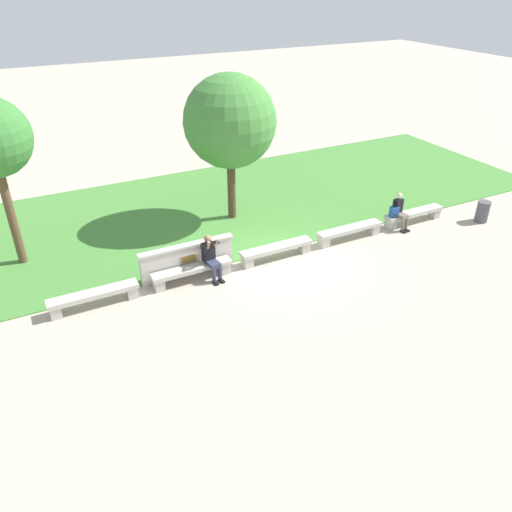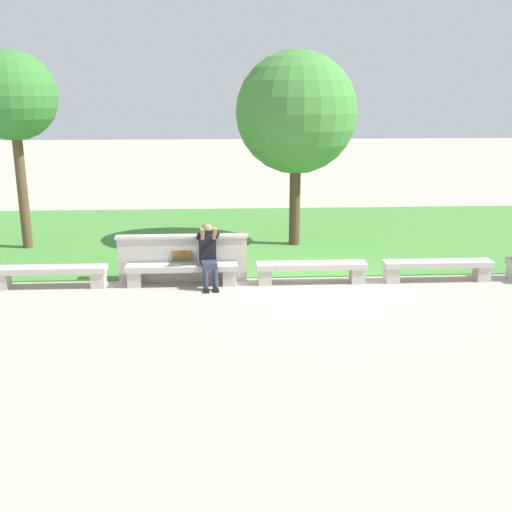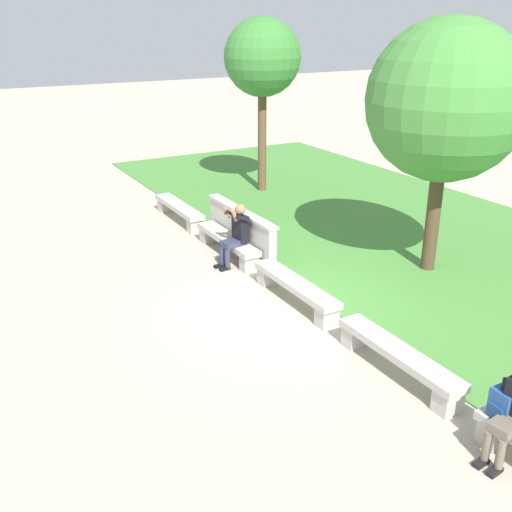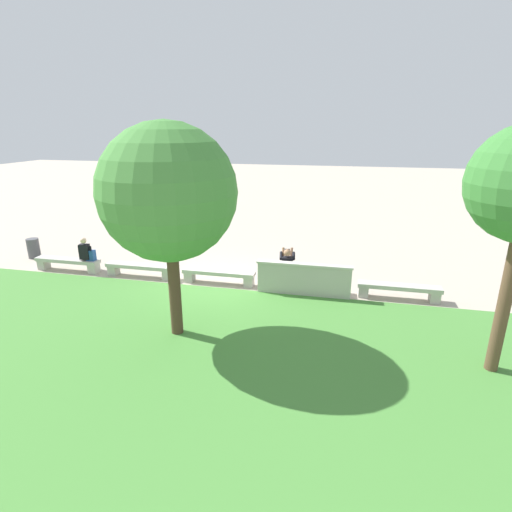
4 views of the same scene
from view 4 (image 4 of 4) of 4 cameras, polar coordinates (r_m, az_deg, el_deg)
ground_plane at (r=12.91m, az=-5.31°, el=-3.95°), size 80.00×80.00×0.00m
grass_strip at (r=9.29m, az=-13.74°, el=-13.79°), size 25.32×8.00×0.03m
bench_main at (r=12.36m, az=19.73°, el=-4.49°), size 2.35×0.40×0.45m
bench_near at (r=12.28m, az=6.96°, el=-3.65°), size 2.35×0.40×0.45m
bench_mid at (r=12.80m, az=-5.35°, el=-2.67°), size 2.35×0.40×0.45m
bench_far at (r=13.85m, az=-16.23°, el=-1.69°), size 2.35×0.40×0.45m
bench_end at (r=15.33m, az=-25.28°, el=-0.83°), size 2.35×0.40×0.45m
backrest_wall_with_plaque at (r=11.89m, az=6.82°, el=-3.33°), size 2.81×0.24×1.01m
person_photographer at (r=12.26m, az=4.46°, el=-1.47°), size 0.51×0.76×1.32m
person_distant at (r=14.84m, az=-23.02°, el=0.35°), size 0.48×0.70×1.26m
backpack at (r=14.71m, az=-22.49°, el=0.08°), size 0.28×0.24×0.43m
tree_left_background at (r=9.03m, az=-12.45°, el=8.73°), size 3.06×3.06×4.98m
trash_bin at (r=17.45m, az=-29.19°, el=0.98°), size 0.44×0.44×0.75m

